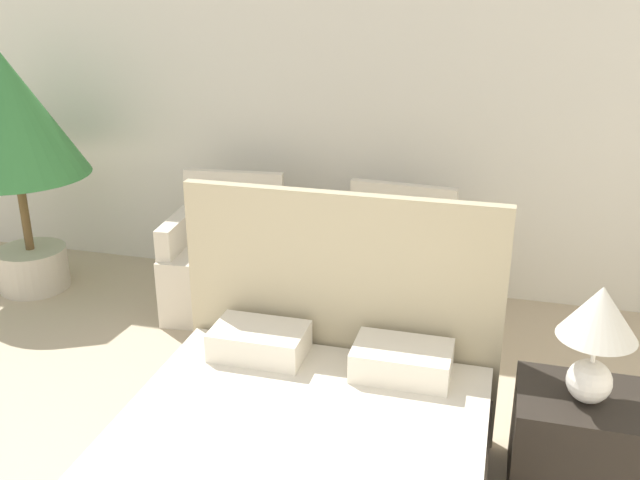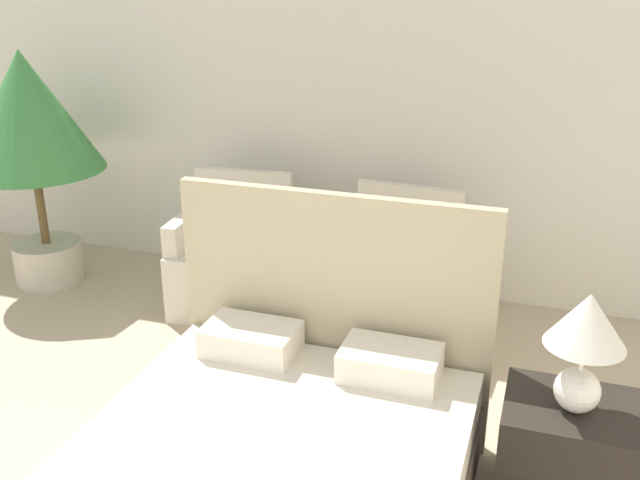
% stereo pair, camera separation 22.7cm
% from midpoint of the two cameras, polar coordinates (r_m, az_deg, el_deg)
% --- Properties ---
extents(wall_back, '(10.00, 0.06, 2.90)m').
position_cam_midpoint_polar(wall_back, '(4.90, 3.19, 12.32)').
color(wall_back, silver).
rests_on(wall_back, ground_plane).
extents(armchair_near_window_left, '(0.75, 0.73, 0.89)m').
position_cam_midpoint_polar(armchair_near_window_left, '(4.84, -8.95, -2.34)').
color(armchair_near_window_left, beige).
rests_on(armchair_near_window_left, ground_plane).
extents(armchair_near_window_right, '(0.74, 0.72, 0.89)m').
position_cam_midpoint_polar(armchair_near_window_right, '(4.53, 4.14, -3.84)').
color(armchair_near_window_right, beige).
rests_on(armchair_near_window_right, ground_plane).
extents(potted_palm, '(0.98, 0.98, 1.68)m').
position_cam_midpoint_polar(potted_palm, '(5.31, -24.62, 8.11)').
color(potted_palm, beige).
rests_on(potted_palm, ground_plane).
extents(nightstand, '(0.55, 0.46, 0.49)m').
position_cam_midpoint_polar(nightstand, '(3.37, 18.00, -15.37)').
color(nightstand, black).
rests_on(nightstand, ground_plane).
extents(table_lamp, '(0.32, 0.32, 0.52)m').
position_cam_midpoint_polar(table_lamp, '(3.04, 19.34, -6.68)').
color(table_lamp, white).
rests_on(table_lamp, nightstand).
extents(side_table, '(0.30, 0.30, 0.44)m').
position_cam_midpoint_polar(side_table, '(4.64, -2.79, -4.08)').
color(side_table, brown).
rests_on(side_table, ground_plane).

